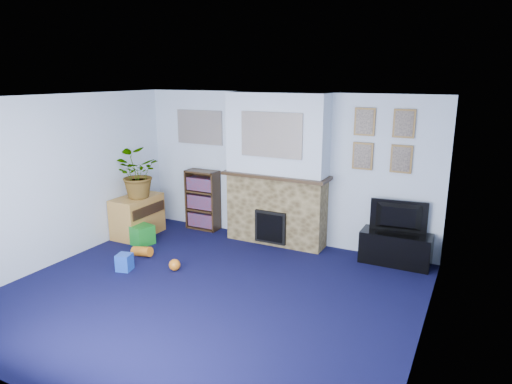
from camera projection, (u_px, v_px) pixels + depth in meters
The scene contains 26 objects.
floor at pixel (208, 294), 5.70m from camera, with size 5.00×4.50×0.01m, color #0E0E36.
ceiling at pixel (203, 98), 5.10m from camera, with size 5.00×4.50×0.01m, color white.
wall_back at pixel (282, 168), 7.35m from camera, with size 5.00×0.04×2.40m, color silver.
wall_front at pixel (43, 272), 3.46m from camera, with size 5.00×0.04×2.40m, color silver.
wall_left at pixel (58, 180), 6.49m from camera, with size 0.04×4.50×2.40m, color silver.
wall_right at pixel (428, 233), 4.31m from camera, with size 0.04×4.50×2.40m, color silver.
chimney_breast at pixel (277, 171), 7.17m from camera, with size 1.72×0.50×2.40m.
collage_main at pixel (271, 135), 6.84m from camera, with size 1.00×0.03×0.68m, color gray.
collage_left at pixel (200, 127), 7.87m from camera, with size 0.90×0.03×0.58m, color gray.
portrait_tl at pixel (365, 122), 6.56m from camera, with size 0.30×0.03×0.40m, color brown.
portrait_tr at pixel (404, 124), 6.32m from camera, with size 0.30×0.03×0.40m, color brown.
portrait_bl at pixel (363, 156), 6.69m from camera, with size 0.30×0.03×0.40m, color brown.
portrait_br at pixel (401, 159), 6.45m from camera, with size 0.30×0.03×0.40m, color brown.
tv_stand at pixel (395, 249), 6.57m from camera, with size 0.98×0.41×0.47m, color black.
television at pixel (398, 217), 6.47m from camera, with size 0.80×0.10×0.46m, color black.
bookshelf at pixel (203, 201), 8.02m from camera, with size 0.58×0.28×1.05m.
sideboard at pixel (138, 215), 7.72m from camera, with size 0.48×0.87×0.68m, color #BE893D.
potted_plant at pixel (135, 174), 7.47m from camera, with size 0.72×0.62×0.80m, color #26661E.
mantel_clock at pixel (277, 170), 7.12m from camera, with size 0.09×0.05×0.12m, color gold.
mantel_candle at pixel (291, 170), 7.01m from camera, with size 0.05×0.05×0.15m, color #B2BFC6.
mantel_teddy at pixel (244, 167), 7.37m from camera, with size 0.13×0.13×0.13m, color gray.
mantel_can at pixel (315, 174), 6.84m from camera, with size 0.06×0.06×0.11m, color blue.
green_crate at pixel (141, 235), 7.37m from camera, with size 0.39×0.31×0.31m, color #198C26.
toy_ball at pixel (175, 264), 6.36m from camera, with size 0.16×0.16×0.16m, color orange.
toy_block at pixel (124, 263), 6.36m from camera, with size 0.19×0.19×0.24m, color blue.
toy_tube at pixel (142, 251), 6.88m from camera, with size 0.15×0.15×0.32m, color orange.
Camera 1 is at (2.88, -4.37, 2.65)m, focal length 32.00 mm.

